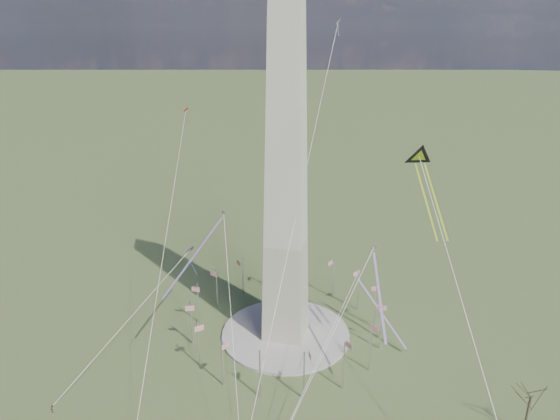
% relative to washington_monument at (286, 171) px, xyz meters
% --- Properties ---
extents(ground, '(2000.00, 2000.00, 0.00)m').
position_rel_washington_monument_xyz_m(ground, '(0.00, 0.00, -47.95)').
color(ground, '#405028').
rests_on(ground, ground).
extents(plaza, '(36.00, 36.00, 0.80)m').
position_rel_washington_monument_xyz_m(plaza, '(0.00, 0.00, -47.55)').
color(plaza, '#9D968F').
rests_on(plaza, ground).
extents(washington_monument, '(15.56, 15.56, 100.00)m').
position_rel_washington_monument_xyz_m(washington_monument, '(0.00, 0.00, 0.00)').
color(washington_monument, '#B3A596').
rests_on(washington_monument, plaza).
extents(flagpole_ring, '(54.40, 54.40, 13.00)m').
position_rel_washington_monument_xyz_m(flagpole_ring, '(-0.00, -0.00, -40.68)').
color(flagpole_ring, silver).
rests_on(flagpole_ring, ground).
extents(tree_near, '(8.14, 8.14, 14.24)m').
position_rel_washington_monument_xyz_m(tree_near, '(57.86, -22.92, -37.80)').
color(tree_near, '#4C422E').
rests_on(tree_near, ground).
extents(person_west, '(1.08, 1.07, 1.76)m').
position_rel_washington_monument_xyz_m(person_west, '(-44.24, -41.69, -47.07)').
color(person_west, gray).
rests_on(person_west, ground).
extents(kite_delta_black, '(11.55, 21.56, 17.60)m').
position_rel_washington_monument_xyz_m(kite_delta_black, '(32.18, 5.51, 3.16)').
color(kite_delta_black, black).
rests_on(kite_delta_black, ground).
extents(kite_diamond_purple, '(2.69, 3.31, 9.69)m').
position_rel_washington_monument_xyz_m(kite_diamond_purple, '(-29.06, 3.42, -27.21)').
color(kite_diamond_purple, '#42186D').
rests_on(kite_diamond_purple, ground).
extents(kite_streamer_left, '(6.22, 21.09, 14.69)m').
position_rel_washington_monument_xyz_m(kite_streamer_left, '(24.51, -8.86, -22.74)').
color(kite_streamer_left, red).
rests_on(kite_streamer_left, ground).
extents(kite_streamer_mid, '(9.96, 22.45, 16.21)m').
position_rel_washington_monument_xyz_m(kite_streamer_mid, '(-19.71, -7.97, -17.74)').
color(kite_streamer_mid, red).
rests_on(kite_streamer_mid, ground).
extents(kite_streamer_right, '(16.14, 14.61, 14.11)m').
position_rel_washington_monument_xyz_m(kite_streamer_right, '(23.46, 7.68, -38.06)').
color(kite_streamer_right, red).
rests_on(kite_streamer_right, ground).
extents(kite_small_red, '(1.60, 2.32, 4.86)m').
position_rel_washington_monument_xyz_m(kite_small_red, '(-40.10, 31.15, 8.58)').
color(kite_small_red, red).
rests_on(kite_small_red, ground).
extents(kite_small_white, '(1.31, 2.11, 5.10)m').
position_rel_washington_monument_xyz_m(kite_small_white, '(4.75, 51.56, 34.90)').
color(kite_small_white, silver).
rests_on(kite_small_white, ground).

